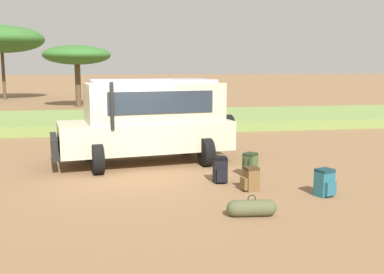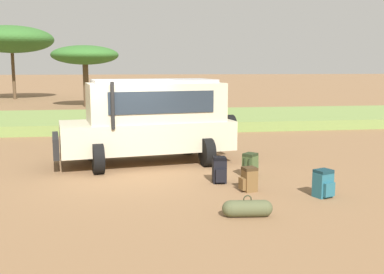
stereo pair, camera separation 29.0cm
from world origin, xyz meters
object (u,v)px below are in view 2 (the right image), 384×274
at_px(acacia_tree_far_right, 85,55).
at_px(backpack_beside_front_wheel, 219,170).
at_px(safari_vehicle, 151,119).
at_px(backpack_outermost, 249,179).
at_px(backpack_cluster_center, 323,184).
at_px(duffel_bag_low_black_case, 247,208).
at_px(backpack_near_rear_wheel, 250,165).
at_px(acacia_tree_right_mid, 11,39).

bearing_deg(acacia_tree_far_right, backpack_beside_front_wheel, -77.69).
relative_size(safari_vehicle, backpack_beside_front_wheel, 8.55).
bearing_deg(backpack_beside_front_wheel, backpack_outermost, -58.51).
bearing_deg(safari_vehicle, acacia_tree_far_right, 99.70).
bearing_deg(backpack_beside_front_wheel, safari_vehicle, 119.81).
bearing_deg(backpack_beside_front_wheel, backpack_cluster_center, -37.68).
relative_size(backpack_beside_front_wheel, duffel_bag_low_black_case, 0.67).
distance_m(safari_vehicle, backpack_near_rear_wheel, 3.35).
distance_m(backpack_cluster_center, acacia_tree_far_right, 24.91).
relative_size(backpack_near_rear_wheel, backpack_outermost, 1.10).
xyz_separation_m(safari_vehicle, duffel_bag_low_black_case, (1.49, -5.14, -1.13)).
height_order(backpack_near_rear_wheel, acacia_tree_right_mid, acacia_tree_right_mid).
relative_size(backpack_cluster_center, backpack_near_rear_wheel, 0.99).
bearing_deg(acacia_tree_far_right, backpack_cluster_center, -73.98).
distance_m(safari_vehicle, backpack_cluster_center, 5.49).
relative_size(backpack_cluster_center, acacia_tree_right_mid, 0.08).
xyz_separation_m(backpack_near_rear_wheel, acacia_tree_right_mid, (-12.60, 30.39, 4.84)).
bearing_deg(backpack_beside_front_wheel, acacia_tree_right_mid, 110.69).
relative_size(backpack_beside_front_wheel, backpack_near_rear_wheel, 1.05).
distance_m(backpack_cluster_center, duffel_bag_low_black_case, 2.23).
distance_m(acacia_tree_right_mid, acacia_tree_far_right, 11.16).
distance_m(backpack_near_rear_wheel, acacia_tree_far_right, 22.69).
distance_m(backpack_cluster_center, backpack_near_rear_wheel, 2.29).
xyz_separation_m(duffel_bag_low_black_case, acacia_tree_right_mid, (-11.66, 33.44, 4.97)).
relative_size(backpack_beside_front_wheel, acacia_tree_far_right, 0.14).
xyz_separation_m(backpack_cluster_center, acacia_tree_right_mid, (-13.64, 32.43, 4.84)).
bearing_deg(duffel_bag_low_black_case, safari_vehicle, 106.13).
height_order(backpack_cluster_center, backpack_near_rear_wheel, backpack_near_rear_wheel).
distance_m(duffel_bag_low_black_case, acacia_tree_right_mid, 35.76).
bearing_deg(backpack_outermost, acacia_tree_right_mid, 110.99).
xyz_separation_m(safari_vehicle, backpack_beside_front_wheel, (1.50, -2.61, -0.98)).
xyz_separation_m(safari_vehicle, backpack_near_rear_wheel, (2.42, -2.09, -1.00)).
bearing_deg(backpack_near_rear_wheel, acacia_tree_far_right, 104.90).
height_order(safari_vehicle, duffel_bag_low_black_case, safari_vehicle).
bearing_deg(backpack_cluster_center, acacia_tree_right_mid, 112.81).
height_order(backpack_beside_front_wheel, duffel_bag_low_black_case, backpack_beside_front_wheel).
bearing_deg(backpack_beside_front_wheel, backpack_near_rear_wheel, 29.22).
bearing_deg(duffel_bag_low_black_case, backpack_outermost, 73.22).
height_order(backpack_outermost, acacia_tree_far_right, acacia_tree_far_right).
bearing_deg(acacia_tree_right_mid, safari_vehicle, -70.22).
bearing_deg(backpack_cluster_center, safari_vehicle, 129.99).
relative_size(backpack_beside_front_wheel, backpack_cluster_center, 1.06).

